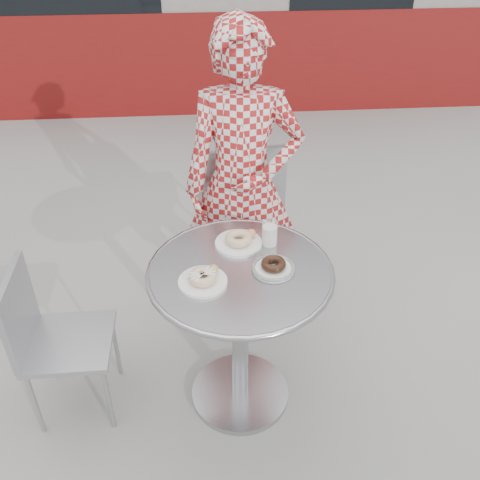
{
  "coord_description": "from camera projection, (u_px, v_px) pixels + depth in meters",
  "views": [
    {
      "loc": [
        -0.09,
        -1.74,
        2.15
      ],
      "look_at": [
        0.05,
        0.08,
        0.86
      ],
      "focal_mm": 40.0,
      "sensor_mm": 36.0,
      "label": 1
    }
  ],
  "objects": [
    {
      "name": "ground",
      "position": [
        231.0,
        390.0,
        2.66
      ],
      "size": [
        60.0,
        60.0,
        0.0
      ],
      "primitive_type": "plane",
      "color": "#A3A09B",
      "rests_on": "ground"
    },
    {
      "name": "bistro_table",
      "position": [
        240.0,
        305.0,
        2.3
      ],
      "size": [
        0.78,
        0.78,
        0.79
      ],
      "rotation": [
        0.0,
        0.0,
        0.21
      ],
      "color": "#B7B6BB",
      "rests_on": "ground"
    },
    {
      "name": "chair_far",
      "position": [
        236.0,
        235.0,
        3.25
      ],
      "size": [
        0.51,
        0.52,
        0.96
      ],
      "rotation": [
        0.0,
        0.0,
        3.27
      ],
      "color": "#A1A3A8",
      "rests_on": "ground"
    },
    {
      "name": "chair_left",
      "position": [
        73.0,
        367.0,
        2.47
      ],
      "size": [
        0.38,
        0.38,
        0.79
      ],
      "rotation": [
        0.0,
        0.0,
        1.58
      ],
      "color": "#A1A3A8",
      "rests_on": "ground"
    },
    {
      "name": "seated_person",
      "position": [
        243.0,
        185.0,
        2.7
      ],
      "size": [
        0.62,
        0.43,
        1.63
      ],
      "primitive_type": "imported",
      "rotation": [
        0.0,
        0.0,
        -0.07
      ],
      "color": "maroon",
      "rests_on": "ground"
    },
    {
      "name": "plate_far",
      "position": [
        239.0,
        241.0,
        2.32
      ],
      "size": [
        0.2,
        0.2,
        0.05
      ],
      "rotation": [
        0.0,
        0.0,
        0.15
      ],
      "color": "white",
      "rests_on": "bistro_table"
    },
    {
      "name": "plate_near",
      "position": [
        203.0,
        279.0,
        2.11
      ],
      "size": [
        0.2,
        0.2,
        0.05
      ],
      "rotation": [
        0.0,
        0.0,
        0.43
      ],
      "color": "white",
      "rests_on": "bistro_table"
    },
    {
      "name": "plate_checker",
      "position": [
        273.0,
        267.0,
        2.18
      ],
      "size": [
        0.18,
        0.18,
        0.05
      ],
      "rotation": [
        0.0,
        0.0,
        0.4
      ],
      "color": "white",
      "rests_on": "bistro_table"
    },
    {
      "name": "milk_cup",
      "position": [
        270.0,
        234.0,
        2.31
      ],
      "size": [
        0.07,
        0.07,
        0.11
      ],
      "rotation": [
        0.0,
        0.0,
        -0.07
      ],
      "color": "white",
      "rests_on": "bistro_table"
    }
  ]
}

